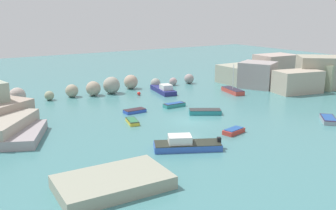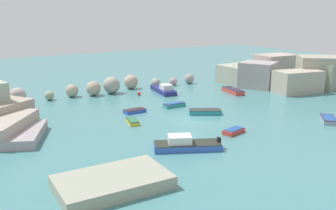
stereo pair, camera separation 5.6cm
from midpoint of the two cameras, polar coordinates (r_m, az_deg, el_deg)
cove_water at (r=46.51m, az=3.42°, el=-2.51°), size 160.00×160.00×0.00m
cliff_headland_right at (r=73.07m, az=17.03°, el=4.74°), size 18.39×22.79×5.56m
rock_breakwater at (r=62.59m, az=-9.95°, el=2.72°), size 35.44×4.39×2.77m
stone_dock at (r=29.75m, az=-8.36°, el=-11.51°), size 8.70×5.51×1.02m
channel_buoy at (r=60.91m, az=-4.41°, el=1.75°), size 0.56×0.56×0.56m
moored_boat_0 at (r=50.60m, az=-5.05°, el=-0.89°), size 2.92×1.46×0.46m
moored_boat_1 at (r=50.31m, az=23.21°, el=-2.02°), size 3.68×3.69×0.58m
moored_boat_2 at (r=37.21m, az=2.75°, el=-5.99°), size 6.89×4.90×1.46m
moored_boat_3 at (r=42.58m, az=9.98°, el=-3.91°), size 2.90×1.82×0.56m
moored_boat_4 at (r=45.83m, az=-5.41°, el=-2.48°), size 1.74×2.96×0.47m
moored_boat_5 at (r=62.68m, az=-0.63°, el=2.38°), size 3.32×7.18×1.57m
moored_boat_6 at (r=63.34m, az=9.83°, el=2.16°), size 2.62×5.21×4.83m
moored_boat_7 at (r=53.35m, az=1.00°, el=0.03°), size 3.16×1.16×0.57m
moored_boat_8 at (r=49.87m, az=5.68°, el=-1.03°), size 4.41×3.54×0.64m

